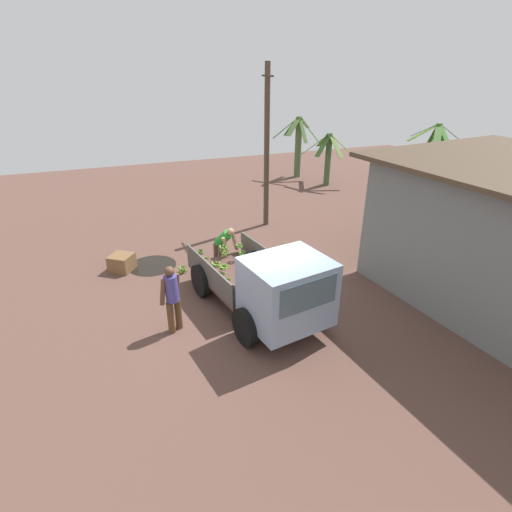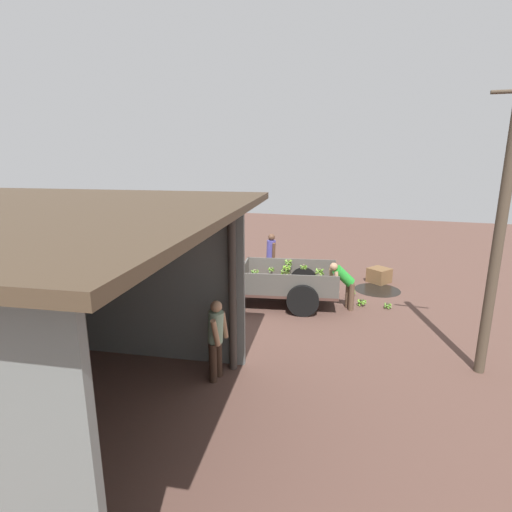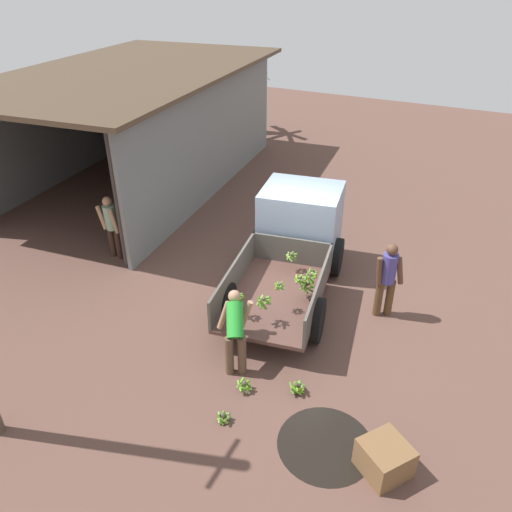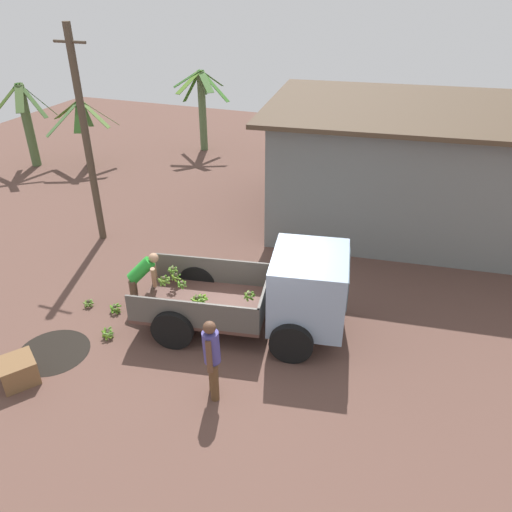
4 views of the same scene
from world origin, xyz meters
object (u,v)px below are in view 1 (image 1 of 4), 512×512
at_px(banana_bunch_on_ground_0, 200,251).
at_px(cargo_truck, 275,289).
at_px(person_worker_loading, 223,244).
at_px(person_bystander_near_shed, 388,245).
at_px(banana_bunch_on_ground_1, 206,260).
at_px(banana_bunch_on_ground_3, 183,268).
at_px(person_foreground_visitor, 172,296).
at_px(utility_pole, 267,148).
at_px(wooden_crate_0, 122,263).
at_px(banana_bunch_on_ground_2, 182,269).

bearing_deg(banana_bunch_on_ground_0, cargo_truck, 8.69).
distance_m(person_worker_loading, person_bystander_near_shed, 4.86).
distance_m(banana_bunch_on_ground_0, banana_bunch_on_ground_1, 0.73).
bearing_deg(banana_bunch_on_ground_3, person_worker_loading, 82.74).
height_order(cargo_truck, banana_bunch_on_ground_1, cargo_truck).
distance_m(person_foreground_visitor, person_worker_loading, 3.31).
distance_m(person_bystander_near_shed, banana_bunch_on_ground_3, 6.12).
xyz_separation_m(utility_pole, banana_bunch_on_ground_1, (2.46, -3.04, -2.81)).
bearing_deg(wooden_crate_0, cargo_truck, 36.44).
bearing_deg(person_bystander_near_shed, person_worker_loading, 70.45).
relative_size(cargo_truck, person_bystander_near_shed, 2.84).
relative_size(cargo_truck, banana_bunch_on_ground_1, 15.51).
height_order(banana_bunch_on_ground_2, banana_bunch_on_ground_3, banana_bunch_on_ground_3).
height_order(person_foreground_visitor, banana_bunch_on_ground_3, person_foreground_visitor).
relative_size(person_foreground_visitor, person_bystander_near_shed, 1.03).
height_order(banana_bunch_on_ground_0, banana_bunch_on_ground_2, banana_bunch_on_ground_2).
height_order(cargo_truck, wooden_crate_0, cargo_truck).
xyz_separation_m(person_foreground_visitor, wooden_crate_0, (-3.61, -0.93, -0.68)).
relative_size(banana_bunch_on_ground_2, wooden_crate_0, 0.40).
bearing_deg(banana_bunch_on_ground_3, utility_pole, 126.09).
relative_size(person_worker_loading, banana_bunch_on_ground_3, 4.73).
relative_size(utility_pole, person_worker_loading, 4.15).
bearing_deg(banana_bunch_on_ground_3, person_foreground_visitor, -14.95).
bearing_deg(person_bystander_near_shed, banana_bunch_on_ground_0, 61.18).
xyz_separation_m(cargo_truck, person_bystander_near_shed, (-1.34, 4.17, -0.12)).
height_order(person_bystander_near_shed, banana_bunch_on_ground_1, person_bystander_near_shed).
distance_m(utility_pole, banana_bunch_on_ground_0, 4.51).
relative_size(cargo_truck, wooden_crate_0, 7.28).
relative_size(cargo_truck, banana_bunch_on_ground_3, 15.71).
distance_m(banana_bunch_on_ground_2, wooden_crate_0, 1.86).
xyz_separation_m(cargo_truck, person_foreground_visitor, (-0.70, -2.25, -0.09)).
relative_size(utility_pole, person_bystander_near_shed, 3.56).
bearing_deg(banana_bunch_on_ground_1, banana_bunch_on_ground_3, -66.59).
distance_m(person_worker_loading, wooden_crate_0, 3.13).
height_order(utility_pole, wooden_crate_0, utility_pole).
height_order(person_foreground_visitor, person_bystander_near_shed, person_foreground_visitor).
bearing_deg(person_foreground_visitor, person_worker_loading, -68.49).
bearing_deg(person_bystander_near_shed, banana_bunch_on_ground_2, 74.25).
distance_m(utility_pole, banana_bunch_on_ground_3, 5.53).
bearing_deg(wooden_crate_0, banana_bunch_on_ground_1, 79.56).
relative_size(person_bystander_near_shed, banana_bunch_on_ground_2, 6.42).
relative_size(utility_pole, person_foreground_visitor, 3.46).
height_order(cargo_truck, banana_bunch_on_ground_2, cargo_truck).
height_order(person_foreground_visitor, banana_bunch_on_ground_2, person_foreground_visitor).
height_order(person_worker_loading, banana_bunch_on_ground_2, person_worker_loading).
height_order(cargo_truck, person_foreground_visitor, cargo_truck).
bearing_deg(banana_bunch_on_ground_2, banana_bunch_on_ground_3, 135.73).
bearing_deg(utility_pole, cargo_truck, -20.45).
bearing_deg(banana_bunch_on_ground_3, banana_bunch_on_ground_2, -44.27).
relative_size(cargo_truck, person_foreground_visitor, 2.77).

